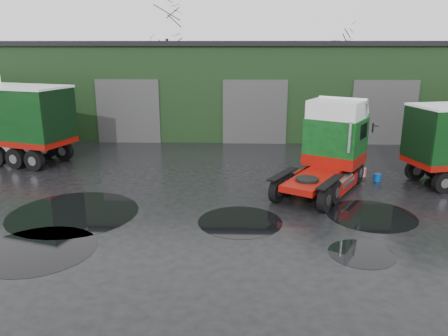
# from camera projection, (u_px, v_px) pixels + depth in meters

# --- Properties ---
(ground) EXTENTS (100.00, 100.00, 0.00)m
(ground) POSITION_uv_depth(u_px,v_px,m) (207.00, 234.00, 14.52)
(ground) COLOR black
(warehouse) EXTENTS (32.40, 12.40, 6.30)m
(warehouse) POSITION_uv_depth(u_px,v_px,m) (252.00, 85.00, 32.83)
(warehouse) COLOR black
(warehouse) RESTS_ON ground
(hero_tractor) EXTENTS (5.33, 6.57, 3.79)m
(hero_tractor) POSITION_uv_depth(u_px,v_px,m) (322.00, 149.00, 18.18)
(hero_tractor) COLOR #0D4215
(hero_tractor) RESTS_ON ground
(wash_bucket) EXTENTS (0.45, 0.45, 0.34)m
(wash_bucket) POSITION_uv_depth(u_px,v_px,m) (377.00, 177.00, 20.14)
(wash_bucket) COLOR #073D9A
(wash_bucket) RESTS_ON ground
(tree_back_a) EXTENTS (4.40, 4.40, 9.50)m
(tree_back_a) POSITION_uv_depth(u_px,v_px,m) (168.00, 59.00, 42.29)
(tree_back_a) COLOR black
(tree_back_a) RESTS_ON ground
(tree_back_b) EXTENTS (4.40, 4.40, 7.50)m
(tree_back_b) POSITION_uv_depth(u_px,v_px,m) (333.00, 70.00, 42.01)
(tree_back_b) COLOR black
(tree_back_b) RESTS_ON ground
(puddle_0) EXTENTS (3.56, 3.56, 0.01)m
(puddle_0) POSITION_uv_depth(u_px,v_px,m) (38.00, 250.00, 13.39)
(puddle_0) COLOR black
(puddle_0) RESTS_ON ground
(puddle_1) EXTENTS (3.02, 3.02, 0.01)m
(puddle_1) POSITION_uv_depth(u_px,v_px,m) (240.00, 222.00, 15.51)
(puddle_1) COLOR black
(puddle_1) RESTS_ON ground
(puddle_2) EXTENTS (4.79, 4.79, 0.01)m
(puddle_2) POSITION_uv_depth(u_px,v_px,m) (74.00, 213.00, 16.31)
(puddle_2) COLOR black
(puddle_2) RESTS_ON ground
(puddle_3) EXTENTS (1.99, 1.99, 0.01)m
(puddle_3) POSITION_uv_depth(u_px,v_px,m) (362.00, 254.00, 13.13)
(puddle_3) COLOR black
(puddle_3) RESTS_ON ground
(puddle_4) EXTENTS (3.26, 3.26, 0.01)m
(puddle_4) POSITION_uv_depth(u_px,v_px,m) (371.00, 215.00, 16.08)
(puddle_4) COLOR black
(puddle_4) RESTS_ON ground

